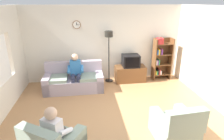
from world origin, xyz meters
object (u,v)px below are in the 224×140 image
Objects in this scene: couch at (74,81)px; floor_lamp at (109,43)px; tv_stand at (130,74)px; tv at (131,61)px; person_on_couch at (76,71)px; person_in_left_armchair at (56,130)px; armchair_near_bookshelf at (175,127)px; bookshelf at (161,58)px.

floor_lamp is at bearing 23.47° from couch.
tv_stand is 0.51m from tv.
person_in_left_armchair is (-0.24, -2.81, -0.09)m from person_on_couch.
armchair_near_bookshelf is (0.21, -3.18, -0.50)m from tv.
armchair_near_bookshelf reaches higher than tv_stand.
tv_stand is 4.02m from person_in_left_armchair.
tv is 3.99m from person_in_left_armchair.
floor_lamp is (-0.78, 0.10, 1.17)m from tv_stand.
floor_lamp is 3.64m from armchair_near_bookshelf.
floor_lamp is (-1.95, 0.03, 0.64)m from bookshelf.
person_on_couch is (-1.94, -0.55, 0.41)m from tv_stand.
floor_lamp is at bearing 29.15° from person_on_couch.
person_in_left_armchair reaches higher than armchair_near_bookshelf.
tv_stand is 1.40m from floor_lamp.
person_in_left_armchair is (-2.18, -3.36, 0.32)m from tv_stand.
tv_stand is 0.70× the size of bookshelf.
couch is 1.77m from floor_lamp.
armchair_near_bookshelf is (-0.96, -3.28, -0.52)m from bookshelf.
couch is 2.07m from tv_stand.
armchair_near_bookshelf is at bearing 3.85° from person_in_left_armchair.
floor_lamp is 1.99× the size of armchair_near_bookshelf.
armchair_near_bookshelf is at bearing -51.15° from couch.
person_on_couch is (-2.15, 2.65, 0.41)m from armchair_near_bookshelf.
bookshelf is 4.80m from person_in_left_armchair.
tv reaches higher than couch.
tv is 0.48× the size of person_on_couch.
person_in_left_armchair is at bearing -123.08° from tv.
bookshelf reaches higher than person_in_left_armchair.
floor_lamp is 1.65× the size of person_in_left_armchair.
person_on_couch is at bearing -164.16° from tv_stand.
tv_stand is 0.98× the size of person_in_left_armchair.
bookshelf is 3.17m from person_on_couch.
tv_stand is 0.59× the size of floor_lamp.
person_in_left_armchair is (-1.40, -3.46, -0.85)m from floor_lamp.
couch is at bearing 128.85° from armchair_near_bookshelf.
person_on_couch is (0.08, -0.11, 0.39)m from couch.
tv_stand is 3.21m from armchair_near_bookshelf.
tv_stand is 1.83× the size of tv.
person_on_couch is 1.11× the size of person_in_left_armchair.
bookshelf reaches higher than tv_stand.
couch is 3.55m from armchair_near_bookshelf.
tv is at bearing 15.17° from person_on_couch.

